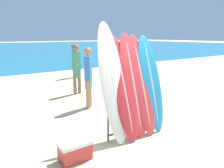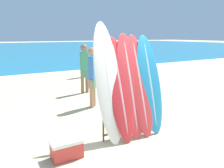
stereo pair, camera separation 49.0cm
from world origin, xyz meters
TOP-DOWN VIEW (x-y plane):
  - ground_plane at (0.00, 0.00)m, footprint 160.00×160.00m
  - surfboard_rack at (0.06, 0.20)m, footprint 1.36×0.04m
  - surfboard_slot_0 at (-0.46, 0.25)m, footprint 0.55×0.72m
  - surfboard_slot_1 at (-0.21, 0.20)m, footprint 0.53×0.79m
  - surfboard_slot_2 at (0.06, 0.21)m, footprint 0.55×0.71m
  - surfboard_slot_3 at (0.30, 0.21)m, footprint 0.54×0.78m
  - surfboard_slot_4 at (0.57, 0.20)m, footprint 0.58×0.70m
  - person_near_water at (0.59, 4.01)m, footprint 0.31×0.24m
  - person_mid_beach at (1.88, 6.97)m, footprint 0.24×0.29m
  - person_far_left at (0.14, 2.32)m, footprint 0.30×0.30m
  - cooler_box at (-1.45, -0.04)m, footprint 0.55×0.33m

SIDE VIEW (x-z plane):
  - ground_plane at x=0.00m, z-range 0.00..0.00m
  - cooler_box at x=-1.45m, z-range 0.00..0.35m
  - surfboard_rack at x=0.06m, z-range 0.03..0.98m
  - person_mid_beach at x=1.88m, z-range 0.08..1.77m
  - person_far_left at x=0.14m, z-range 0.08..1.88m
  - person_near_water at x=0.59m, z-range 0.08..1.90m
  - surfboard_slot_1 at x=-0.21m, z-range 0.00..2.12m
  - surfboard_slot_4 at x=0.57m, z-range 0.00..2.15m
  - surfboard_slot_3 at x=0.30m, z-range 0.00..2.16m
  - surfboard_slot_2 at x=0.06m, z-range 0.00..2.19m
  - surfboard_slot_0 at x=-0.46m, z-range 0.00..2.41m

